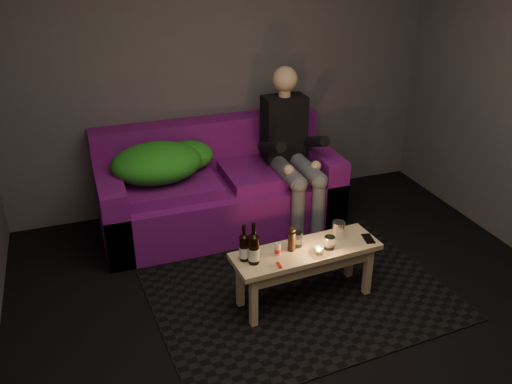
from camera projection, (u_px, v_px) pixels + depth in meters
floor at (328, 347)px, 3.48m from camera, size 4.50×4.50×0.00m
room at (308, 77)px, 3.15m from camera, size 4.50×4.50×4.50m
rug at (301, 295)px, 3.97m from camera, size 2.20×1.66×0.01m
sofa at (218, 190)px, 4.81m from camera, size 2.06×0.93×0.89m
green_blanket at (162, 162)px, 4.51m from camera, size 0.91×0.62×0.31m
person at (291, 147)px, 4.69m from camera, size 0.37×0.85×1.38m
coffee_table at (306, 258)px, 3.77m from camera, size 1.07×0.40×0.43m
beer_bottle_a at (244, 247)px, 3.57m from camera, size 0.07×0.07×0.26m
beer_bottle_b at (254, 249)px, 3.54m from camera, size 0.08×0.08×0.30m
salt_shaker at (278, 249)px, 3.65m from camera, size 0.05×0.05×0.09m
pepper_mill at (292, 242)px, 3.69m from camera, size 0.05×0.05×0.14m
tumbler_back at (296, 239)px, 3.75m from camera, size 0.10×0.10×0.10m
tealight at (319, 251)px, 3.67m from camera, size 0.06×0.06×0.05m
tumbler_front at (329, 243)px, 3.72m from camera, size 0.09×0.09×0.09m
steel_cup at (338, 230)px, 3.85m from camera, size 0.10×0.10×0.13m
smartphone at (368, 239)px, 3.85m from camera, size 0.09×0.14×0.01m
red_lighter at (279, 265)px, 3.55m from camera, size 0.02×0.07×0.01m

